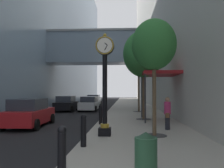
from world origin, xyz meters
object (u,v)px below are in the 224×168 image
pedestrian_walking (167,112)px  car_red_far (29,113)px  bollard_nearest (62,149)px  bollard_fourth (101,114)px  car_white_mid (94,100)px  street_tree_near (154,45)px  street_clock (105,79)px  trash_bin (146,154)px  street_tree_mid_far (139,62)px  car_black_trailing (66,104)px  bollard_second (84,130)px  street_tree_mid_near (143,54)px  car_silver_near (90,104)px

pedestrian_walking → car_red_far: size_ratio=0.39×
bollard_nearest → car_red_far: (-4.26, 8.33, 0.07)m
bollard_fourth → car_white_mid: 21.56m
bollard_nearest → car_white_mid: car_white_mid is taller
street_tree_near → car_white_mid: street_tree_near is taller
street_clock → trash_bin: (1.40, -5.13, -2.01)m
bollard_nearest → street_tree_mid_far: (2.81, 17.68, 4.26)m
street_clock → trash_bin: street_clock is taller
street_tree_near → car_black_trailing: (-7.61, 14.11, -3.43)m
bollard_second → car_black_trailing: 17.07m
street_tree_mid_near → car_white_mid: street_tree_mid_near is taller
bollard_fourth → street_tree_mid_far: bearing=72.7°
street_clock → street_tree_mid_far: street_tree_mid_far is taller
street_tree_mid_near → car_red_far: (-7.06, -3.09, -4.00)m
bollard_fourth → car_silver_near: size_ratio=0.25×
street_tree_near → car_red_far: street_tree_near is taller
bollard_second → trash_bin: bollard_second is taller
bollard_nearest → street_tree_mid_far: street_tree_mid_far is taller
street_clock → car_silver_near: size_ratio=0.99×
pedestrian_walking → car_red_far: bearing=169.6°
street_tree_mid_near → street_tree_mid_far: size_ratio=1.07×
bollard_second → street_tree_near: bearing=38.9°
street_tree_mid_far → pedestrian_walking: 11.55m
street_tree_mid_far → car_black_trailing: 8.84m
bollard_nearest → street_tree_mid_far: bearing=81.0°
street_tree_mid_far → car_white_mid: street_tree_mid_far is taller
car_silver_near → car_red_far: (-1.83, -11.89, 0.05)m
pedestrian_walking → car_black_trailing: (-8.49, 12.39, -0.23)m
car_red_far → street_clock: bearing=-34.0°
street_tree_mid_near → street_tree_mid_far: (0.00, 6.26, 0.19)m
trash_bin → car_black_trailing: size_ratio=0.26×
pedestrian_walking → street_tree_mid_far: bearing=94.7°
bollard_fourth → street_tree_mid_near: bearing=44.4°
car_silver_near → car_black_trailing: 2.56m
trash_bin → car_black_trailing: (-6.78, 19.34, 0.12)m
street_tree_near → bollard_second: bearing=-141.1°
pedestrian_walking → car_white_mid: size_ratio=0.38×
bollard_fourth → street_tree_mid_near: size_ratio=0.18×
car_white_mid → car_red_far: 21.67m
car_red_far → bollard_fourth: bearing=4.6°
trash_bin → car_silver_near: car_silver_near is taller
street_tree_mid_near → bollard_second: bearing=-108.2°
bollard_fourth → car_red_far: size_ratio=0.27×
bollard_fourth → car_silver_near: (-2.42, 11.55, 0.02)m
car_silver_near → car_black_trailing: car_black_trailing is taller
car_silver_near → car_white_mid: car_white_mid is taller
street_tree_near → street_tree_mid_near: 6.29m
bollard_nearest → street_tree_near: street_tree_near is taller
street_tree_near → street_tree_mid_far: 12.55m
bollard_nearest → trash_bin: bearing=-1.9°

